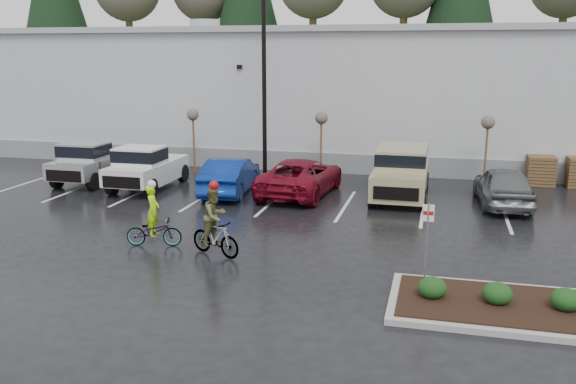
% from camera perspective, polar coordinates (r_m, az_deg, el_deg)
% --- Properties ---
extents(ground, '(120.00, 120.00, 0.00)m').
position_cam_1_polar(ground, '(16.84, -0.52, -7.75)').
color(ground, black).
rests_on(ground, ground).
extents(warehouse, '(60.50, 15.50, 7.20)m').
position_cam_1_polar(warehouse, '(37.50, 8.12, 9.38)').
color(warehouse, '#AFB1B4').
rests_on(warehouse, ground).
extents(wooded_ridge, '(80.00, 25.00, 6.00)m').
position_cam_1_polar(wooded_ridge, '(60.43, 10.51, 10.03)').
color(wooded_ridge, '#223E19').
rests_on(wooded_ridge, ground).
extents(lamppost, '(0.50, 1.00, 9.22)m').
position_cam_1_polar(lamppost, '(28.37, -2.27, 12.46)').
color(lamppost, black).
rests_on(lamppost, ground).
extents(sapling_west, '(0.60, 0.60, 3.20)m').
position_cam_1_polar(sapling_west, '(30.84, -8.89, 6.86)').
color(sapling_west, '#4F3C1F').
rests_on(sapling_west, ground).
extents(sapling_mid, '(0.60, 0.60, 3.20)m').
position_cam_1_polar(sapling_mid, '(28.94, 3.14, 6.59)').
color(sapling_mid, '#4F3C1F').
rests_on(sapling_mid, ground).
extents(sapling_east, '(0.60, 0.60, 3.20)m').
position_cam_1_polar(sapling_east, '(28.48, 18.19, 5.86)').
color(sapling_east, '#4F3C1F').
rests_on(sapling_east, ground).
extents(pallet_stack_a, '(1.20, 1.20, 1.35)m').
position_cam_1_polar(pallet_stack_a, '(30.04, 22.55, 1.89)').
color(pallet_stack_a, '#4F3C1F').
rests_on(pallet_stack_a, ground).
extents(curb_island, '(8.00, 3.00, 0.15)m').
position_cam_1_polar(curb_island, '(15.69, 24.46, -10.29)').
color(curb_island, gray).
rests_on(curb_island, ground).
extents(mulch_bed, '(7.60, 2.60, 0.04)m').
position_cam_1_polar(mulch_bed, '(15.66, 24.49, -9.97)').
color(mulch_bed, black).
rests_on(mulch_bed, curb_island).
extents(shrub_a, '(0.70, 0.70, 0.52)m').
position_cam_1_polar(shrub_a, '(15.28, 13.34, -8.69)').
color(shrub_a, '#143612').
rests_on(shrub_a, curb_island).
extents(shrub_b, '(0.70, 0.70, 0.52)m').
position_cam_1_polar(shrub_b, '(15.35, 19.01, -8.97)').
color(shrub_b, '#143612').
rests_on(shrub_b, curb_island).
extents(shrub_c, '(0.70, 0.70, 0.52)m').
position_cam_1_polar(shrub_c, '(15.57, 24.58, -9.15)').
color(shrub_c, '#143612').
rests_on(shrub_c, curb_island).
extents(fire_lane_sign, '(0.30, 0.05, 2.20)m').
position_cam_1_polar(fire_lane_sign, '(16.09, 12.90, -3.80)').
color(fire_lane_sign, gray).
rests_on(fire_lane_sign, ground).
extents(pickup_silver, '(2.10, 5.20, 1.96)m').
position_cam_1_polar(pickup_silver, '(29.89, -17.53, 2.83)').
color(pickup_silver, '#B1B5B9').
rests_on(pickup_silver, ground).
extents(pickup_white, '(2.10, 5.20, 1.96)m').
position_cam_1_polar(pickup_white, '(27.91, -12.77, 2.42)').
color(pickup_white, silver).
rests_on(pickup_white, ground).
extents(car_blue, '(2.10, 4.86, 1.56)m').
position_cam_1_polar(car_blue, '(26.14, -5.44, 1.53)').
color(car_blue, navy).
rests_on(car_blue, ground).
extents(car_red, '(3.03, 5.78, 1.55)m').
position_cam_1_polar(car_red, '(25.87, 1.21, 1.46)').
color(car_red, maroon).
rests_on(car_red, ground).
extents(suv_tan, '(2.20, 5.10, 2.06)m').
position_cam_1_polar(suv_tan, '(25.63, 10.51, 1.71)').
color(suv_tan, tan).
rests_on(suv_tan, ground).
extents(car_grey, '(2.22, 4.80, 1.59)m').
position_cam_1_polar(car_grey, '(25.42, 19.50, 0.53)').
color(car_grey, slate).
rests_on(car_grey, ground).
extents(cyclist_hivis, '(1.83, 0.96, 2.11)m').
position_cam_1_polar(cyclist_hivis, '(19.52, -12.45, -3.07)').
color(cyclist_hivis, '#3F3F44').
rests_on(cyclist_hivis, ground).
extents(cyclist_olive, '(1.82, 1.15, 2.29)m').
position_cam_1_polar(cyclist_olive, '(18.25, -6.84, -3.41)').
color(cyclist_olive, '#3F3F44').
rests_on(cyclist_olive, ground).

